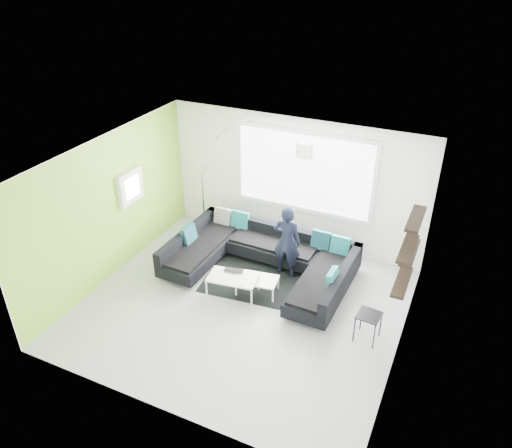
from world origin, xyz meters
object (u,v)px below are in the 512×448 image
Objects in this scene: arc_lamp at (202,176)px; laptop at (233,272)px; person at (287,241)px; coffee_table at (245,285)px; sectional_sofa at (260,262)px; side_table at (368,327)px.

laptop is at bearing -59.77° from arc_lamp.
coffee_table is at bearing 61.36° from person.
sectional_sofa is 8.74× the size of laptop.
laptop is (-0.26, 0.01, 0.21)m from coffee_table.
arc_lamp reaches higher than side_table.
side_table reaches higher than laptop.
sectional_sofa is 2.34× the size of person.
person reaches higher than coffee_table.
laptop is at bearing 174.18° from side_table.
sectional_sofa reaches higher than coffee_table.
side_table is at bearing -17.09° from laptop.
sectional_sofa is 6.88× the size of side_table.
person is at bearing 148.49° from side_table.
side_table is 2.29m from person.
laptop is (-2.62, 0.27, 0.14)m from side_table.
side_table is at bearing -18.91° from sectional_sofa.
coffee_table is 2.92× the size of laptop.
laptop reaches higher than coffee_table.
coffee_table is at bearing -90.04° from sectional_sofa.
sectional_sofa reaches higher than side_table.
person is (2.28, -0.75, -0.62)m from arc_lamp.
side_table is at bearing 146.25° from person.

